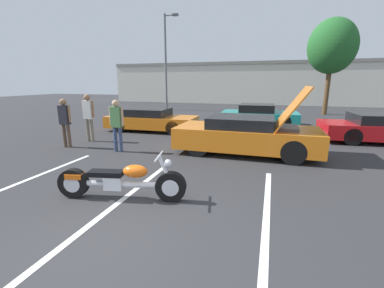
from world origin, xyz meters
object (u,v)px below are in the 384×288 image
object	(u,v)px
parked_car_left_row	(151,120)
parked_car_mid_row	(259,115)
show_car_hood_open	(247,135)
spectator_midground	(117,121)
tree_background	(332,47)
motorcycle	(121,181)
light_pole	(167,59)
spectator_by_show_car	(88,113)
spectator_near_motorcycle	(65,119)

from	to	relation	value
parked_car_left_row	parked_car_mid_row	xyz separation A→B (m)	(4.85, 3.43, 0.02)
show_car_hood_open	spectator_midground	distance (m)	4.33
parked_car_mid_row	spectator_midground	world-z (taller)	spectator_midground
show_car_hood_open	parked_car_mid_row	size ratio (longest dim) A/B	1.11
tree_background	motorcycle	bearing A→B (deg)	-111.24
spectator_midground	light_pole	bearing A→B (deg)	105.39
light_pole	parked_car_mid_row	size ratio (longest dim) A/B	1.83
parked_car_mid_row	parked_car_left_row	bearing A→B (deg)	-146.08
spectator_by_show_car	spectator_midground	world-z (taller)	spectator_by_show_car
light_pole	parked_car_mid_row	bearing A→B (deg)	-35.95
light_pole	parked_car_left_row	xyz separation A→B (m)	(2.93, -9.07, -3.61)
light_pole	show_car_hood_open	size ratio (longest dim) A/B	1.65
parked_car_mid_row	spectator_near_motorcycle	xyz separation A→B (m)	(-6.33, -7.28, 0.49)
motorcycle	spectator_near_motorcycle	world-z (taller)	spectator_near_motorcycle
parked_car_mid_row	spectator_near_motorcycle	world-z (taller)	spectator_near_motorcycle
spectator_by_show_car	tree_background	bearing A→B (deg)	49.69
spectator_near_motorcycle	motorcycle	bearing A→B (deg)	-36.71
motorcycle	parked_car_mid_row	bearing A→B (deg)	66.31
motorcycle	parked_car_left_row	distance (m)	7.51
tree_background	parked_car_left_row	distance (m)	13.93
spectator_midground	parked_car_mid_row	bearing A→B (deg)	59.81
tree_background	spectator_midground	distance (m)	16.35
parked_car_left_row	parked_car_mid_row	size ratio (longest dim) A/B	1.06
motorcycle	spectator_by_show_car	world-z (taller)	spectator_by_show_car
spectator_midground	spectator_by_show_car	bearing A→B (deg)	151.77
show_car_hood_open	spectator_by_show_car	xyz separation A→B (m)	(-6.11, -0.04, 0.49)
motorcycle	parked_car_mid_row	xyz separation A→B (m)	(2.11, 10.42, 0.17)
parked_car_mid_row	spectator_by_show_car	distance (m)	8.78
show_car_hood_open	spectator_midground	xyz separation A→B (m)	(-4.17, -1.09, 0.42)
parked_car_left_row	parked_car_mid_row	bearing A→B (deg)	33.34
tree_background	spectator_by_show_car	bearing A→B (deg)	-130.31
spectator_near_motorcycle	spectator_midground	size ratio (longest dim) A/B	1.00
tree_background	light_pole	bearing A→B (deg)	-177.44
motorcycle	spectator_near_motorcycle	bearing A→B (deg)	131.06
spectator_midground	parked_car_left_row	bearing A→B (deg)	99.21
light_pole	spectator_midground	size ratio (longest dim) A/B	4.32
tree_background	motorcycle	size ratio (longest dim) A/B	2.55
spectator_midground	show_car_hood_open	bearing A→B (deg)	14.63
motorcycle	spectator_midground	size ratio (longest dim) A/B	1.48
spectator_near_motorcycle	tree_background	bearing A→B (deg)	51.59
motorcycle	parked_car_mid_row	distance (m)	10.64
motorcycle	parked_car_mid_row	world-z (taller)	parked_car_mid_row
spectator_midground	spectator_near_motorcycle	bearing A→B (deg)	-179.53
spectator_by_show_car	parked_car_left_row	bearing A→B (deg)	64.48
motorcycle	parked_car_left_row	world-z (taller)	parked_car_left_row
parked_car_left_row	spectator_midground	size ratio (longest dim) A/B	2.49
parked_car_left_row	spectator_midground	xyz separation A→B (m)	(0.62, -3.83, 0.51)
parked_car_left_row	parked_car_mid_row	distance (m)	5.94
show_car_hood_open	spectator_by_show_car	distance (m)	6.13
tree_background	parked_car_left_row	bearing A→B (deg)	-133.70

